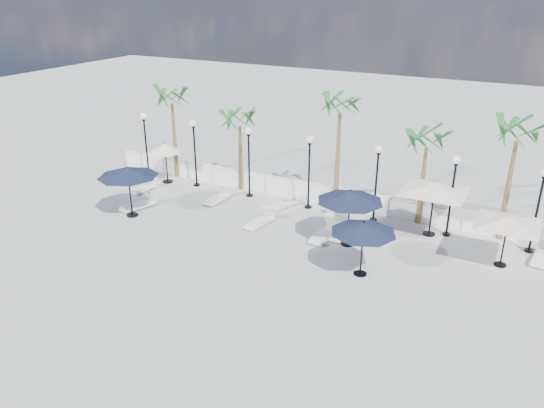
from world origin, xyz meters
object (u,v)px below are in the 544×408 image
at_px(lounger_5, 284,203).
at_px(parasol_navy_left, 128,172).
at_px(lounger_6, 324,234).
at_px(parasol_cream_small, 165,148).
at_px(lounger_2, 218,198).
at_px(parasol_cream_sq_b, 509,217).
at_px(parasol_navy_mid, 350,196).
at_px(lounger_1, 138,204).
at_px(lounger_7, 542,256).
at_px(lounger_3, 259,221).
at_px(lounger_4, 338,230).
at_px(lounger_0, 143,188).
at_px(parasol_navy_right, 363,228).
at_px(parasol_cream_sq_a, 435,183).

height_order(lounger_5, parasol_navy_left, parasol_navy_left).
relative_size(lounger_6, parasol_cream_small, 0.84).
distance_m(lounger_2, parasol_cream_sq_b, 14.29).
bearing_deg(lounger_6, parasol_cream_small, 170.33).
height_order(parasol_navy_mid, parasol_cream_small, parasol_navy_mid).
relative_size(lounger_2, lounger_6, 0.92).
distance_m(lounger_1, parasol_cream_sq_b, 17.52).
height_order(lounger_2, parasol_navy_mid, parasol_navy_mid).
bearing_deg(parasol_navy_mid, lounger_5, 150.17).
height_order(lounger_7, parasol_navy_left, parasol_navy_left).
relative_size(lounger_3, parasol_navy_left, 0.63).
relative_size(lounger_4, parasol_cream_sq_b, 0.43).
relative_size(lounger_0, lounger_5, 0.94).
height_order(lounger_4, parasol_navy_right, parasol_navy_right).
distance_m(lounger_0, lounger_1, 2.46).
height_order(lounger_1, lounger_2, lounger_1).
bearing_deg(parasol_navy_right, parasol_cream_sq_a, 71.52).
height_order(lounger_7, parasol_navy_right, parasol_navy_right).
xyz_separation_m(lounger_5, parasol_cream_sq_a, (7.43, 0.18, 2.33)).
xyz_separation_m(lounger_0, parasol_navy_left, (1.71, -2.87, 2.11)).
bearing_deg(lounger_4, parasol_navy_right, -64.98).
bearing_deg(lounger_4, lounger_6, -131.94).
bearing_deg(parasol_navy_mid, parasol_navy_left, -169.41).
relative_size(lounger_1, parasol_navy_left, 0.68).
relative_size(lounger_7, parasol_navy_right, 0.75).
xyz_separation_m(lounger_4, lounger_7, (8.51, 1.61, -0.01)).
distance_m(parasol_navy_right, parasol_cream_small, 14.35).
distance_m(lounger_4, parasol_navy_right, 4.07).
bearing_deg(lounger_5, parasol_cream_sq_a, 20.63).
bearing_deg(lounger_1, parasol_cream_sq_a, 33.86).
distance_m(lounger_5, parasol_navy_right, 7.72).
bearing_deg(parasol_cream_sq_a, lounger_5, -178.63).
bearing_deg(lounger_7, parasol_navy_left, -159.87).
distance_m(lounger_0, parasol_navy_left, 3.95).
xyz_separation_m(lounger_4, parasol_navy_left, (-9.94, -2.73, 2.07)).
distance_m(lounger_6, parasol_navy_left, 9.96).
relative_size(lounger_7, parasol_cream_sq_a, 0.35).
height_order(lounger_1, parasol_cream_small, parasol_cream_small).
height_order(lounger_6, parasol_cream_sq_a, parasol_cream_sq_a).
xyz_separation_m(lounger_5, parasol_cream_sq_b, (10.68, -1.40, 2.01)).
xyz_separation_m(lounger_1, lounger_4, (10.25, 1.89, 0.01)).
distance_m(lounger_0, parasol_cream_sq_b, 18.77).
distance_m(parasol_navy_mid, parasol_cream_sq_a, 4.06).
distance_m(lounger_0, lounger_4, 11.65).
height_order(lounger_3, lounger_6, lounger_6).
height_order(lounger_0, lounger_7, lounger_7).
distance_m(lounger_4, lounger_6, 0.79).
height_order(lounger_3, parasol_cream_sq_a, parasol_cream_sq_a).
relative_size(lounger_2, lounger_4, 0.90).
height_order(lounger_4, parasol_navy_left, parasol_navy_left).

